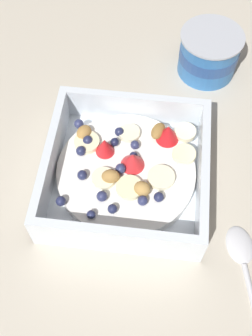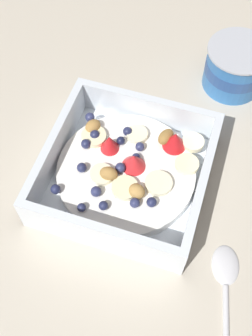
{
  "view_description": "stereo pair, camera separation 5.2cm",
  "coord_description": "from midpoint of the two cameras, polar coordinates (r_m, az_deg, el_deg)",
  "views": [
    {
      "loc": [
        0.02,
        -0.27,
        0.47
      ],
      "look_at": [
        -0.01,
        -0.01,
        0.03
      ],
      "focal_mm": 45.25,
      "sensor_mm": 36.0,
      "label": 1
    },
    {
      "loc": [
        0.07,
        -0.26,
        0.47
      ],
      "look_at": [
        -0.01,
        -0.01,
        0.03
      ],
      "focal_mm": 45.25,
      "sensor_mm": 36.0,
      "label": 2
    }
  ],
  "objects": [
    {
      "name": "fruit_bowl",
      "position": [
        0.53,
        2.92,
        -0.69
      ],
      "size": [
        0.2,
        0.2,
        0.06
      ],
      "color": "white",
      "rests_on": "ground"
    },
    {
      "name": "yogurt_cup",
      "position": [
        0.64,
        16.85,
        12.72
      ],
      "size": [
        0.09,
        0.09,
        0.07
      ],
      "color": "#3370B7",
      "rests_on": "ground"
    },
    {
      "name": "ground_plane",
      "position": [
        0.55,
        3.69,
        -1.33
      ],
      "size": [
        2.4,
        2.4,
        0.0
      ],
      "primitive_type": "plane",
      "color": "beige"
    },
    {
      "name": "spoon",
      "position": [
        0.51,
        16.34,
        -15.42
      ],
      "size": [
        0.05,
        0.17,
        0.01
      ],
      "color": "silver",
      "rests_on": "ground"
    }
  ]
}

